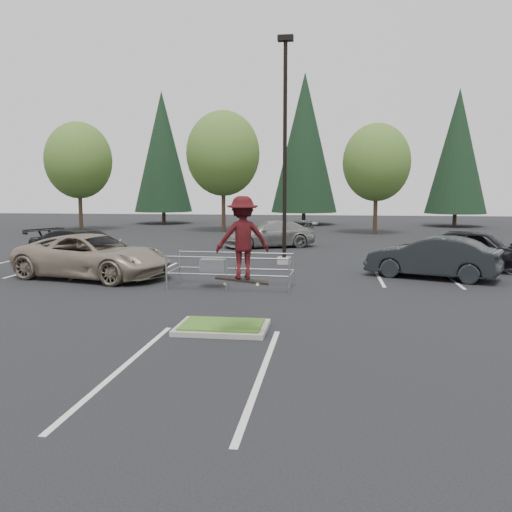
# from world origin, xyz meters

# --- Properties ---
(ground) EXTENTS (120.00, 120.00, 0.00)m
(ground) POSITION_xyz_m (0.00, 0.00, 0.00)
(ground) COLOR black
(ground) RESTS_ON ground
(grass_median) EXTENTS (2.20, 1.60, 0.16)m
(grass_median) POSITION_xyz_m (0.00, 0.00, 0.08)
(grass_median) COLOR gray
(grass_median) RESTS_ON ground
(stall_lines) EXTENTS (22.62, 17.60, 0.01)m
(stall_lines) POSITION_xyz_m (-1.35, 6.02, 0.00)
(stall_lines) COLOR silver
(stall_lines) RESTS_ON ground
(light_pole) EXTENTS (0.70, 0.60, 10.12)m
(light_pole) POSITION_xyz_m (0.50, 12.00, 4.56)
(light_pole) COLOR gray
(light_pole) RESTS_ON ground
(decid_a) EXTENTS (5.44, 5.44, 8.91)m
(decid_a) POSITION_xyz_m (-18.01, 30.03, 5.58)
(decid_a) COLOR #38281C
(decid_a) RESTS_ON ground
(decid_b) EXTENTS (5.89, 5.89, 9.64)m
(decid_b) POSITION_xyz_m (-6.01, 30.53, 6.04)
(decid_b) COLOR #38281C
(decid_b) RESTS_ON ground
(decid_c) EXTENTS (5.12, 5.12, 8.38)m
(decid_c) POSITION_xyz_m (5.99, 29.83, 5.25)
(decid_c) COLOR #38281C
(decid_c) RESTS_ON ground
(conif_a) EXTENTS (5.72, 5.72, 13.00)m
(conif_a) POSITION_xyz_m (-14.00, 40.00, 7.10)
(conif_a) COLOR #38281C
(conif_a) RESTS_ON ground
(conif_b) EXTENTS (6.38, 6.38, 14.50)m
(conif_b) POSITION_xyz_m (0.00, 40.50, 7.85)
(conif_b) COLOR #38281C
(conif_b) RESTS_ON ground
(conif_c) EXTENTS (5.50, 5.50, 12.50)m
(conif_c) POSITION_xyz_m (14.00, 39.50, 6.85)
(conif_c) COLOR #38281C
(conif_c) RESTS_ON ground
(cart_corral) EXTENTS (4.32, 1.70, 1.21)m
(cart_corral) POSITION_xyz_m (-1.28, 5.61, 0.76)
(cart_corral) COLOR #92949A
(cart_corral) RESTS_ON ground
(skateboarder) EXTENTS (1.32, 1.00, 1.96)m
(skateboarder) POSITION_xyz_m (0.66, -1.00, 2.35)
(skateboarder) COLOR black
(skateboarder) RESTS_ON ground
(car_l_tan) EXTENTS (6.62, 4.20, 1.70)m
(car_l_tan) POSITION_xyz_m (-6.50, 7.00, 0.85)
(car_l_tan) COLOR gray
(car_l_tan) RESTS_ON ground
(car_l_black) EXTENTS (6.31, 4.48, 1.70)m
(car_l_black) POSITION_xyz_m (-8.00, 9.41, 0.85)
(car_l_black) COLOR black
(car_l_black) RESTS_ON ground
(car_r_charc) EXTENTS (5.21, 3.47, 1.62)m
(car_r_charc) POSITION_xyz_m (6.50, 8.74, 0.81)
(car_r_charc) COLOR black
(car_r_charc) RESTS_ON ground
(car_r_black) EXTENTS (5.53, 3.75, 1.75)m
(car_r_black) POSITION_xyz_m (8.00, 11.50, 0.87)
(car_r_black) COLOR black
(car_r_black) RESTS_ON ground
(car_far_silver) EXTENTS (5.84, 4.22, 1.57)m
(car_far_silver) POSITION_xyz_m (-0.87, 19.12, 0.78)
(car_far_silver) COLOR gray
(car_far_silver) RESTS_ON ground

